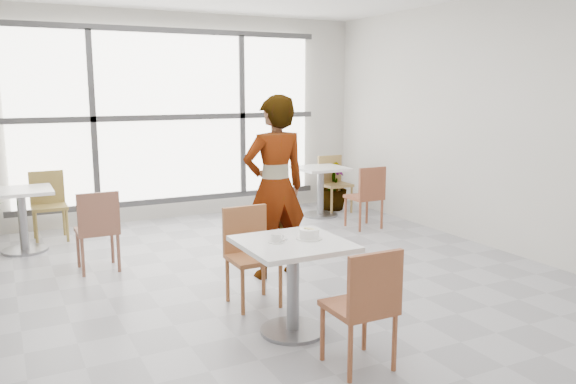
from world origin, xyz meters
name	(u,v)px	position (x,y,z in m)	size (l,w,h in m)	color
floor	(274,288)	(0.00, 0.00, 0.00)	(7.00, 7.00, 0.00)	#9E9EA5
wall_back	(170,117)	(0.00, 3.50, 1.50)	(6.00, 6.00, 0.00)	silver
wall_right	(506,125)	(3.00, 0.00, 1.50)	(7.00, 7.00, 0.00)	silver
window	(172,117)	(0.00, 3.44, 1.50)	(4.60, 0.07, 2.52)	white
main_table	(293,269)	(-0.31, -1.00, 0.52)	(0.80, 0.80, 0.75)	white
chair_near	(366,301)	(-0.16, -1.78, 0.50)	(0.42, 0.42, 0.87)	#985333
chair_far	(250,248)	(-0.35, -0.22, 0.50)	(0.42, 0.42, 0.87)	#9E5E36
oatmeal_bowl	(309,233)	(-0.17, -0.99, 0.79)	(0.21, 0.21, 0.09)	white
coffee_cup	(276,239)	(-0.44, -0.97, 0.78)	(0.16, 0.13, 0.07)	white
person	(275,188)	(0.17, 0.33, 0.93)	(0.68, 0.45, 1.86)	black
bg_table_left	(22,211)	(-2.10, 2.50, 0.49)	(0.70, 0.70, 0.75)	white
bg_table_right	(320,184)	(2.01, 2.57, 0.49)	(0.70, 0.70, 0.75)	white
bg_chair_left_near	(98,226)	(-1.43, 1.29, 0.50)	(0.42, 0.42, 0.87)	brown
bg_chair_left_far	(48,201)	(-1.77, 2.99, 0.50)	(0.42, 0.42, 0.87)	olive
bg_chair_right_near	(367,193)	(2.17, 1.57, 0.50)	(0.42, 0.42, 0.87)	brown
bg_chair_right_far	(333,180)	(2.37, 2.79, 0.50)	(0.42, 0.42, 0.87)	#9C7B43
plant_right	(333,184)	(2.42, 2.88, 0.41)	(0.46, 0.46, 0.82)	#41793A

